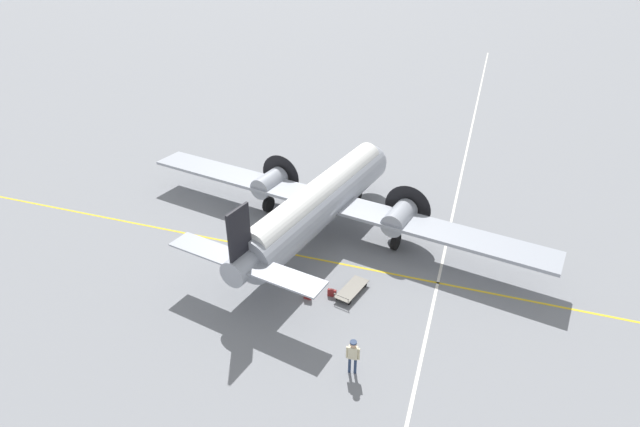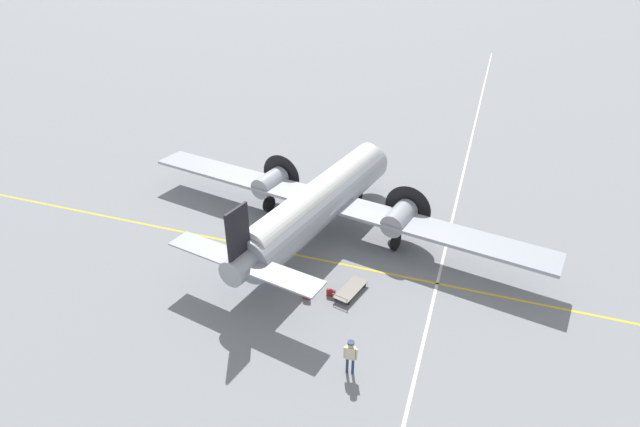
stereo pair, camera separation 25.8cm
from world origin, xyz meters
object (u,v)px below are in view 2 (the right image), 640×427
crew_foreground (350,354)px  suitcase_near_door (331,293)px  suitcase_upright_spare (306,294)px  baggage_cart (351,290)px  airliner_main (324,199)px

crew_foreground → suitcase_near_door: (-2.46, 4.76, -0.93)m
suitcase_upright_spare → suitcase_near_door: bearing=28.1°
suitcase_near_door → crew_foreground: bearing=-62.7°
suitcase_near_door → baggage_cart: 1.09m
suitcase_upright_spare → baggage_cart: bearing=29.6°
suitcase_near_door → baggage_cart: bearing=31.3°
suitcase_upright_spare → baggage_cart: 2.41m
airliner_main → crew_foreground: airliner_main is taller
airliner_main → suitcase_upright_spare: (1.30, -6.54, -2.24)m
suitcase_upright_spare → crew_foreground: bearing=-48.8°
crew_foreground → suitcase_upright_spare: size_ratio=2.92×
baggage_cart → suitcase_upright_spare: bearing=133.8°
suitcase_near_door → suitcase_upright_spare: 1.32m
crew_foreground → baggage_cart: 5.61m
crew_foreground → baggage_cart: size_ratio=0.75×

